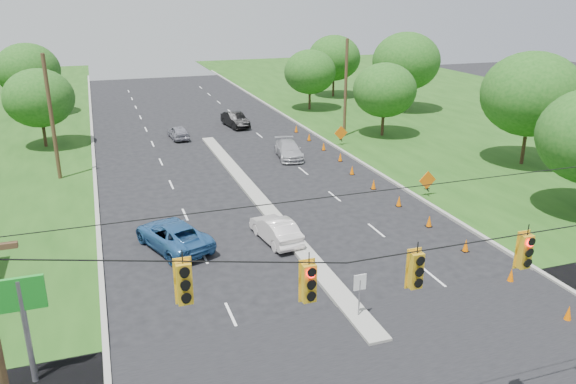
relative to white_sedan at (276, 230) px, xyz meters
name	(u,v)px	position (x,y,z in m)	size (l,w,h in m)	color
curb_left	(95,176)	(-9.20, 15.49, -0.68)	(0.25, 110.00, 0.16)	gray
curb_right	(343,152)	(11.00, 15.49, -0.68)	(0.25, 110.00, 0.16)	gray
median	(259,200)	(0.90, 6.49, -0.68)	(1.00, 34.00, 0.18)	gray
median_sign	(360,287)	(0.90, -8.51, 0.78)	(0.55, 0.06, 2.05)	gray
signal_span	(474,294)	(0.85, -15.51, 4.29)	(25.60, 0.32, 9.00)	#422D1C
utility_pole_far_left	(52,118)	(-11.60, 15.49, 3.82)	(0.28, 0.28, 9.00)	#422D1C
utility_pole_far_right	(346,89)	(13.40, 20.49, 3.82)	(0.28, 0.28, 9.00)	#422D1C
cone_0	(568,313)	(9.06, -11.51, -0.33)	(0.32, 0.32, 0.70)	#F46700
cone_1	(511,275)	(9.06, -8.01, -0.33)	(0.32, 0.32, 0.70)	#F46700
cone_2	(466,245)	(9.06, -4.51, -0.33)	(0.32, 0.32, 0.70)	#F46700
cone_3	(429,221)	(9.06, -1.01, -0.33)	(0.32, 0.32, 0.70)	#F46700
cone_4	(399,201)	(9.06, 2.49, -0.33)	(0.32, 0.32, 0.70)	#F46700
cone_5	(374,184)	(9.06, 5.99, -0.33)	(0.32, 0.32, 0.70)	#F46700
cone_6	(352,170)	(9.06, 9.49, -0.33)	(0.32, 0.32, 0.70)	#F46700
cone_7	(340,157)	(9.66, 12.99, -0.33)	(0.32, 0.32, 0.70)	#F46700
cone_8	(324,146)	(9.66, 16.49, -0.33)	(0.32, 0.32, 0.70)	#F46700
cone_9	(309,137)	(9.66, 19.99, -0.33)	(0.32, 0.32, 0.70)	#F46700
cone_10	(296,129)	(9.66, 23.49, -0.33)	(0.32, 0.32, 0.70)	#F46700
work_sign_1	(427,181)	(11.70, 3.49, 0.41)	(1.27, 0.58, 1.37)	black
work_sign_2	(341,134)	(11.70, 17.49, 0.41)	(1.27, 0.58, 1.37)	black
tree_5	(39,98)	(-13.10, 25.49, 3.65)	(5.88, 5.88, 6.86)	black
tree_6	(28,70)	(-15.10, 40.49, 4.27)	(6.72, 6.72, 7.84)	black
tree_8	(531,94)	(22.90, 7.49, 4.89)	(7.56, 7.56, 8.82)	black
tree_9	(385,90)	(16.90, 19.49, 3.65)	(5.88, 5.88, 6.86)	black
tree_10	(406,61)	(24.90, 29.49, 4.89)	(7.56, 7.56, 8.82)	black
tree_11	(334,58)	(20.90, 40.49, 4.27)	(6.72, 6.72, 7.84)	black
tree_12	(310,72)	(14.90, 33.49, 3.65)	(5.88, 5.88, 6.86)	black
white_sedan	(276,230)	(0.00, 0.00, 0.00)	(1.45, 4.14, 1.37)	white
blue_pickup	(173,235)	(-5.42, 0.98, 0.05)	(2.44, 5.29, 1.47)	#285992
silver_car_far	(289,150)	(6.04, 15.30, -0.01)	(1.88, 4.63, 1.34)	#A9A8AE
silver_car_oncoming	(178,132)	(-1.59, 24.62, -0.05)	(1.48, 3.69, 1.26)	gray
dark_car_receding	(235,120)	(4.61, 27.68, 0.05)	(1.56, 4.47, 1.47)	black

